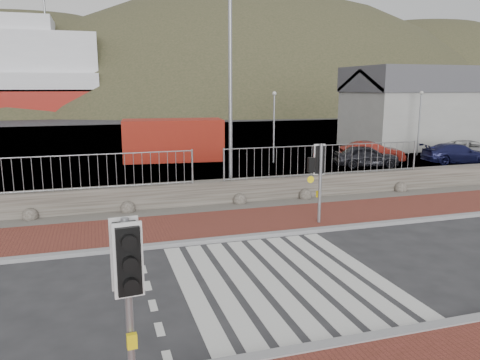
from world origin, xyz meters
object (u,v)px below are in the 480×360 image
object	(u,v)px
streetlight	(233,78)
car_a	(366,156)
car_c	(457,153)
traffic_signal_far	(320,167)
car_b	(372,152)
car_d	(470,149)
shipping_container	(173,140)
traffic_signal_near	(127,273)

from	to	relation	value
streetlight	car_a	world-z (taller)	streetlight
car_a	car_c	xyz separation A→B (m)	(5.66, -0.52, -0.02)
car_a	car_c	world-z (taller)	car_a
traffic_signal_far	car_b	xyz separation A→B (m)	(8.78, 10.63, -1.29)
car_a	car_b	xyz separation A→B (m)	(1.17, 1.31, 0.01)
streetlight	car_b	bearing A→B (deg)	7.10
traffic_signal_far	car_c	bearing A→B (deg)	-143.47
traffic_signal_far	car_d	world-z (taller)	traffic_signal_far
car_a	car_b	size ratio (longest dim) A/B	0.96
car_a	streetlight	bearing A→B (deg)	132.18
shipping_container	car_c	xyz separation A→B (m)	(15.51, -6.12, -0.65)
car_b	traffic_signal_near	bearing A→B (deg)	157.65
streetlight	car_d	distance (m)	18.39
traffic_signal_near	car_b	xyz separation A→B (m)	(15.19, 17.75, -1.34)
car_c	car_b	bearing A→B (deg)	78.78
car_a	car_d	size ratio (longest dim) A/B	0.86
traffic_signal_far	car_b	bearing A→B (deg)	-126.57
car_c	car_d	world-z (taller)	car_c
traffic_signal_near	streetlight	size ratio (longest dim) A/B	0.32
shipping_container	streetlight	bearing A→B (deg)	-80.33
traffic_signal_near	shipping_container	size ratio (longest dim) A/B	0.46
car_a	car_d	world-z (taller)	car_a
streetlight	car_d	xyz separation A→B (m)	(17.00, 5.67, -4.13)
car_d	car_b	bearing A→B (deg)	89.22
traffic_signal_near	shipping_container	world-z (taller)	traffic_signal_near
traffic_signal_near	car_d	size ratio (longest dim) A/B	0.66
streetlight	traffic_signal_near	bearing A→B (deg)	-136.62
traffic_signal_far	shipping_container	xyz separation A→B (m)	(-2.25, 14.91, -0.67)
traffic_signal_near	traffic_signal_far	distance (m)	9.58
streetlight	car_c	size ratio (longest dim) A/B	2.10
traffic_signal_far	streetlight	distance (m)	5.49
streetlight	car_b	size ratio (longest dim) A/B	2.26
traffic_signal_far	car_c	distance (m)	15.97
traffic_signal_far	car_a	size ratio (longest dim) A/B	0.74
streetlight	car_b	distance (m)	12.68
car_c	streetlight	bearing A→B (deg)	117.29
traffic_signal_far	shipping_container	world-z (taller)	traffic_signal_far
shipping_container	car_b	bearing A→B (deg)	-15.52
traffic_signal_far	shipping_container	distance (m)	15.09
traffic_signal_far	car_a	bearing A→B (deg)	-126.25
streetlight	car_c	xyz separation A→B (m)	(14.79, 4.33, -4.12)
car_b	car_d	world-z (taller)	car_b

